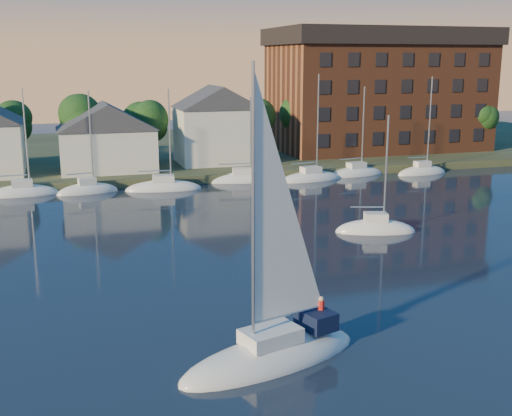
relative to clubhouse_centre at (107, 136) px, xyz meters
name	(u,v)px	position (x,y,z in m)	size (l,w,h in m)	color
ground	(376,411)	(6.00, -57.00, -5.13)	(260.00, 260.00, 0.00)	black
shoreline_land	(140,155)	(6.00, 18.00, -5.13)	(160.00, 50.00, 2.00)	#343C23
wooden_dock	(165,183)	(6.00, -5.00, -5.13)	(120.00, 3.00, 1.00)	brown
clubhouse_centre	(107,136)	(0.00, 0.00, 0.00)	(11.55, 8.40, 8.08)	silver
clubhouse_east	(217,124)	(14.00, 2.00, 0.87)	(10.50, 8.40, 9.80)	silver
condo_block	(378,89)	(40.00, 7.95, 4.66)	(31.00, 17.00, 17.40)	brown
tree_line	(165,113)	(8.00, 6.00, 2.04)	(93.40, 5.40, 8.90)	#362418
moored_fleet	(134,189)	(2.00, -8.00, -5.03)	(79.50, 2.40, 12.05)	silver
hero_sailboat	(273,348)	(3.44, -51.40, -4.51)	(10.29, 5.77, 15.12)	silver
drifting_sailboat_right	(375,231)	(19.14, -31.85, -5.04)	(7.06, 4.13, 10.80)	silver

